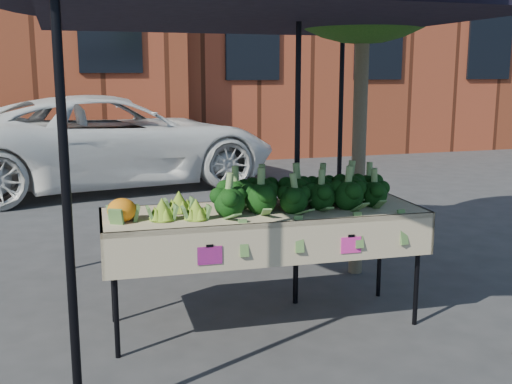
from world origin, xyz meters
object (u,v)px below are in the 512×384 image
object	(u,v)px
vehicle	(107,18)
street_tree	(361,74)
table	(264,267)
canopy	(253,142)

from	to	relation	value
vehicle	street_tree	size ratio (longest dim) A/B	1.46
table	canopy	xyz separation A→B (m)	(0.04, 0.40, 0.92)
vehicle	canopy	bearing A→B (deg)	176.23
table	street_tree	size ratio (longest dim) A/B	0.64
vehicle	street_tree	bearing A→B (deg)	-171.13
vehicle	table	bearing A→B (deg)	175.52
canopy	vehicle	world-z (taller)	vehicle
table	street_tree	world-z (taller)	street_tree
canopy	street_tree	distance (m)	1.42
vehicle	street_tree	world-z (taller)	vehicle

